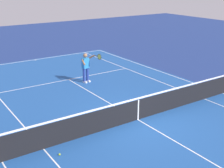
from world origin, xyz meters
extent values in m
plane|color=navy|center=(0.00, 0.00, 0.00)|extent=(60.00, 60.00, 0.00)
cube|color=#1E4C93|center=(0.00, 0.00, 0.00)|extent=(24.20, 11.40, 0.00)
cube|color=white|center=(11.90, 0.00, 0.00)|extent=(0.05, 11.00, 0.01)
cube|color=white|center=(0.00, -5.50, 0.00)|extent=(23.80, 0.05, 0.01)
cube|color=white|center=(0.00, 5.50, 0.00)|extent=(23.80, 0.05, 0.01)
cube|color=white|center=(0.00, -4.11, 0.00)|extent=(23.80, 0.05, 0.01)
cube|color=white|center=(0.00, 4.11, 0.00)|extent=(23.80, 0.05, 0.01)
cube|color=white|center=(6.40, 0.00, 0.00)|extent=(0.05, 8.22, 0.01)
cube|color=white|center=(0.00, 0.00, 0.00)|extent=(12.80, 0.05, 0.01)
cube|color=white|center=(11.75, 0.00, 0.00)|extent=(0.30, 0.05, 0.01)
cube|color=black|center=(0.00, 0.00, 0.44)|extent=(0.02, 11.60, 0.88)
cube|color=white|center=(0.00, 0.00, 0.95)|extent=(0.04, 11.60, 0.06)
cube|color=white|center=(0.00, 0.00, 0.44)|extent=(0.04, 0.06, 0.88)
cylinder|color=navy|center=(5.43, -0.50, 0.45)|extent=(0.15, 0.15, 0.74)
cube|color=white|center=(5.37, -0.51, 0.04)|extent=(0.30, 0.16, 0.09)
cylinder|color=navy|center=(5.47, -0.74, 0.45)|extent=(0.15, 0.15, 0.74)
cube|color=white|center=(5.41, -0.75, 0.04)|extent=(0.30, 0.16, 0.09)
cube|color=#2884D1|center=(5.45, -0.62, 1.10)|extent=(0.30, 0.42, 0.56)
sphere|color=#9E704C|center=(5.45, -0.62, 1.53)|extent=(0.23, 0.23, 0.23)
cylinder|color=#9E704C|center=(5.23, -0.37, 1.23)|extent=(0.42, 0.15, 0.26)
cylinder|color=#9E704C|center=(5.33, -0.92, 1.43)|extent=(0.41, 0.28, 0.30)
cylinder|color=#232326|center=(5.03, -1.04, 1.54)|extent=(0.28, 0.09, 0.04)
torus|color=#232326|center=(4.74, -1.09, 1.54)|extent=(0.31, 0.08, 0.31)
cylinder|color=#C6D84C|center=(4.74, -1.09, 1.54)|extent=(0.27, 0.05, 0.27)
sphere|color=#CCE01E|center=(-0.66, 3.82, 0.03)|extent=(0.07, 0.07, 0.07)
camera|label=1|loc=(-8.85, 7.25, 5.50)|focal=48.78mm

